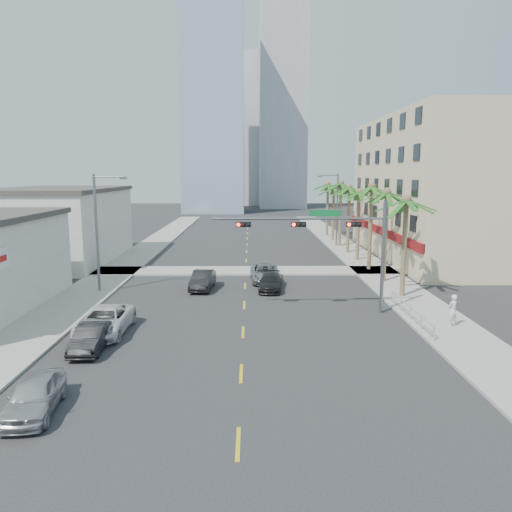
{
  "coord_description": "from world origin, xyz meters",
  "views": [
    {
      "loc": [
        0.42,
        -23.61,
        9.04
      ],
      "look_at": [
        0.82,
        9.78,
        3.5
      ],
      "focal_mm": 35.0,
      "sensor_mm": 36.0,
      "label": 1
    }
  ],
  "objects_px": {
    "car_lane_left": "(203,280)",
    "car_lane_right": "(270,282)",
    "pedestrian": "(453,310)",
    "car_parked_mid": "(91,338)",
    "car_parked_near": "(34,395)",
    "traffic_signal_mast": "(334,236)",
    "car_lane_center": "(266,273)",
    "car_parked_far": "(105,321)"
  },
  "relations": [
    {
      "from": "traffic_signal_mast",
      "to": "car_parked_mid",
      "type": "xyz_separation_m",
      "value": [
        -13.58,
        -6.79,
        -4.39
      ]
    },
    {
      "from": "car_lane_center",
      "to": "car_lane_right",
      "type": "bearing_deg",
      "value": -87.15
    },
    {
      "from": "traffic_signal_mast",
      "to": "car_parked_near",
      "type": "xyz_separation_m",
      "value": [
        -13.58,
        -13.65,
        -4.35
      ]
    },
    {
      "from": "car_parked_near",
      "to": "car_lane_center",
      "type": "xyz_separation_m",
      "value": [
        9.52,
        23.29,
        0.01
      ]
    },
    {
      "from": "car_lane_left",
      "to": "car_lane_right",
      "type": "relative_size",
      "value": 1.03
    },
    {
      "from": "car_parked_far",
      "to": "pedestrian",
      "type": "distance_m",
      "value": 20.19
    },
    {
      "from": "traffic_signal_mast",
      "to": "car_lane_right",
      "type": "relative_size",
      "value": 2.6
    },
    {
      "from": "traffic_signal_mast",
      "to": "car_lane_center",
      "type": "relative_size",
      "value": 2.14
    },
    {
      "from": "car_parked_near",
      "to": "pedestrian",
      "type": "bearing_deg",
      "value": 20.36
    },
    {
      "from": "car_lane_left",
      "to": "car_lane_center",
      "type": "relative_size",
      "value": 0.85
    },
    {
      "from": "car_parked_near",
      "to": "car_lane_left",
      "type": "relative_size",
      "value": 0.94
    },
    {
      "from": "car_lane_left",
      "to": "car_lane_center",
      "type": "xyz_separation_m",
      "value": [
        5.05,
        2.71,
        -0.01
      ]
    },
    {
      "from": "car_parked_near",
      "to": "car_lane_left",
      "type": "xyz_separation_m",
      "value": [
        4.46,
        20.58,
        0.02
      ]
    },
    {
      "from": "traffic_signal_mast",
      "to": "car_parked_near",
      "type": "height_order",
      "value": "traffic_signal_mast"
    },
    {
      "from": "traffic_signal_mast",
      "to": "car_parked_near",
      "type": "relative_size",
      "value": 2.66
    },
    {
      "from": "traffic_signal_mast",
      "to": "car_lane_right",
      "type": "distance_m",
      "value": 8.75
    },
    {
      "from": "car_lane_left",
      "to": "car_lane_right",
      "type": "bearing_deg",
      "value": -0.36
    },
    {
      "from": "traffic_signal_mast",
      "to": "car_lane_left",
      "type": "height_order",
      "value": "traffic_signal_mast"
    },
    {
      "from": "car_lane_left",
      "to": "car_lane_center",
      "type": "height_order",
      "value": "car_lane_left"
    },
    {
      "from": "car_lane_left",
      "to": "pedestrian",
      "type": "xyz_separation_m",
      "value": [
        15.66,
        -10.29,
        0.37
      ]
    },
    {
      "from": "car_parked_mid",
      "to": "car_lane_center",
      "type": "xyz_separation_m",
      "value": [
        9.52,
        16.44,
        0.05
      ]
    },
    {
      "from": "car_parked_mid",
      "to": "car_lane_left",
      "type": "height_order",
      "value": "car_lane_left"
    },
    {
      "from": "car_parked_near",
      "to": "car_lane_left",
      "type": "bearing_deg",
      "value": 71.03
    },
    {
      "from": "car_lane_right",
      "to": "car_lane_center",
      "type": "bearing_deg",
      "value": 99.74
    },
    {
      "from": "car_parked_mid",
      "to": "car_lane_left",
      "type": "bearing_deg",
      "value": 70.54
    },
    {
      "from": "traffic_signal_mast",
      "to": "car_lane_left",
      "type": "xyz_separation_m",
      "value": [
        -9.12,
        6.94,
        -4.33
      ]
    },
    {
      "from": "car_lane_right",
      "to": "car_parked_mid",
      "type": "bearing_deg",
      "value": -121.82
    },
    {
      "from": "car_lane_left",
      "to": "car_parked_mid",
      "type": "bearing_deg",
      "value": -103.93
    },
    {
      "from": "car_parked_near",
      "to": "car_parked_mid",
      "type": "xyz_separation_m",
      "value": [
        0.0,
        6.85,
        -0.04
      ]
    },
    {
      "from": "car_parked_mid",
      "to": "pedestrian",
      "type": "distance_m",
      "value": 20.41
    },
    {
      "from": "traffic_signal_mast",
      "to": "car_lane_left",
      "type": "bearing_deg",
      "value": 142.75
    },
    {
      "from": "car_parked_far",
      "to": "car_parked_near",
      "type": "bearing_deg",
      "value": -89.17
    },
    {
      "from": "traffic_signal_mast",
      "to": "car_lane_center",
      "type": "bearing_deg",
      "value": 112.88
    },
    {
      "from": "car_parked_near",
      "to": "pedestrian",
      "type": "height_order",
      "value": "pedestrian"
    },
    {
      "from": "traffic_signal_mast",
      "to": "car_lane_right",
      "type": "xyz_separation_m",
      "value": [
        -3.78,
        6.52,
        -4.44
      ]
    },
    {
      "from": "car_lane_left",
      "to": "car_lane_right",
      "type": "xyz_separation_m",
      "value": [
        5.34,
        -0.41,
        -0.11
      ]
    },
    {
      "from": "car_parked_near",
      "to": "car_lane_left",
      "type": "distance_m",
      "value": 21.06
    },
    {
      "from": "pedestrian",
      "to": "car_parked_mid",
      "type": "bearing_deg",
      "value": -20.25
    },
    {
      "from": "traffic_signal_mast",
      "to": "car_lane_right",
      "type": "height_order",
      "value": "traffic_signal_mast"
    },
    {
      "from": "car_lane_left",
      "to": "car_lane_right",
      "type": "height_order",
      "value": "car_lane_left"
    },
    {
      "from": "car_parked_far",
      "to": "car_lane_center",
      "type": "bearing_deg",
      "value": 55.69
    },
    {
      "from": "car_lane_center",
      "to": "pedestrian",
      "type": "relative_size",
      "value": 2.73
    }
  ]
}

